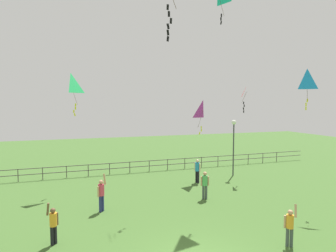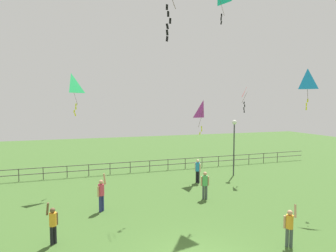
# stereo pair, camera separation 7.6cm
# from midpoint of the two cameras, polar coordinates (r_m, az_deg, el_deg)

# --- Properties ---
(lamppost) EXTENTS (0.36, 0.36, 4.47)m
(lamppost) POSITION_cam_midpoint_polar(r_m,az_deg,el_deg) (22.01, 13.63, -1.92)
(lamppost) COLOR #38383D
(lamppost) RESTS_ON ground_plane
(person_0) EXTENTS (0.50, 0.39, 2.00)m
(person_0) POSITION_cam_midpoint_polar(r_m,az_deg,el_deg) (15.04, -14.07, -13.57)
(person_0) COLOR navy
(person_0) RESTS_ON ground_plane
(person_1) EXTENTS (0.32, 0.47, 1.72)m
(person_1) POSITION_cam_midpoint_polar(r_m,az_deg,el_deg) (19.86, 6.12, -9.11)
(person_1) COLOR black
(person_1) RESTS_ON ground_plane
(person_2) EXTENTS (0.41, 0.41, 1.75)m
(person_2) POSITION_cam_midpoint_polar(r_m,az_deg,el_deg) (12.30, 24.20, -18.56)
(person_2) COLOR #3F4C47
(person_2) RESTS_ON ground_plane
(person_4) EXTENTS (0.49, 0.31, 1.66)m
(person_4) POSITION_cam_midpoint_polar(r_m,az_deg,el_deg) (16.58, 7.67, -11.94)
(person_4) COLOR #3F4C47
(person_4) RESTS_ON ground_plane
(person_5) EXTENTS (0.45, 0.34, 1.77)m
(person_5) POSITION_cam_midpoint_polar(r_m,az_deg,el_deg) (12.38, -23.28, -18.33)
(person_5) COLOR black
(person_5) RESTS_ON ground_plane
(kite_2) EXTENTS (0.89, 0.85, 2.32)m
(kite_2) POSITION_cam_midpoint_polar(r_m,az_deg,el_deg) (17.48, 27.20, 8.46)
(kite_2) COLOR #198CD1
(kite_3) EXTENTS (1.10, 1.17, 2.84)m
(kite_3) POSITION_cam_midpoint_polar(r_m,az_deg,el_deg) (19.56, -19.93, 8.07)
(kite_3) COLOR #1EB759
(kite_4) EXTENTS (0.85, 1.00, 2.54)m
(kite_4) POSITION_cam_midpoint_polar(r_m,az_deg,el_deg) (20.16, 7.30, 3.23)
(kite_4) COLOR #B22DB2
(kite_6) EXTENTS (0.70, 0.82, 2.06)m
(kite_6) POSITION_cam_midpoint_polar(r_m,az_deg,el_deg) (21.70, 16.17, 6.74)
(kite_6) COLOR red
(waterfront_railing) EXTENTS (36.03, 0.06, 0.95)m
(waterfront_railing) POSITION_cam_midpoint_polar(r_m,az_deg,el_deg) (22.77, -9.64, -8.33)
(waterfront_railing) COLOR #4C4742
(waterfront_railing) RESTS_ON ground_plane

